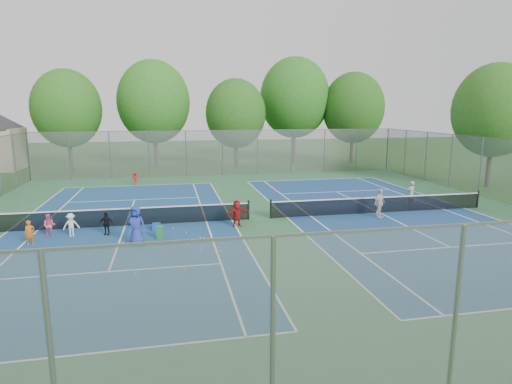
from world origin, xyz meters
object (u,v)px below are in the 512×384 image
net_left (125,217)px  ball_crate (156,227)px  net_right (379,205)px  instructor (411,194)px  ball_hopper (160,233)px

net_left → ball_crate: size_ratio=32.28×
net_right → instructor: bearing=24.5°
net_right → ball_crate: net_right is taller
ball_hopper → ball_crate: bearing=97.9°
net_left → net_right: same height
net_left → net_right: bearing=0.0°
ball_crate → instructor: instructor is taller
net_right → ball_hopper: (-12.21, -2.59, -0.16)m
net_left → ball_hopper: 3.15m
net_right → ball_crate: 12.47m
net_left → ball_crate: bearing=-34.9°
net_right → instructor: size_ratio=8.32×
instructor → net_left: bearing=-11.6°
net_left → ball_hopper: (1.79, -2.59, -0.16)m
ball_crate → ball_hopper: ball_hopper is taller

